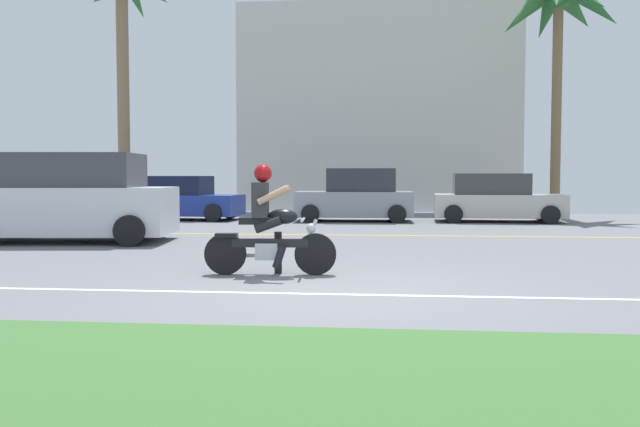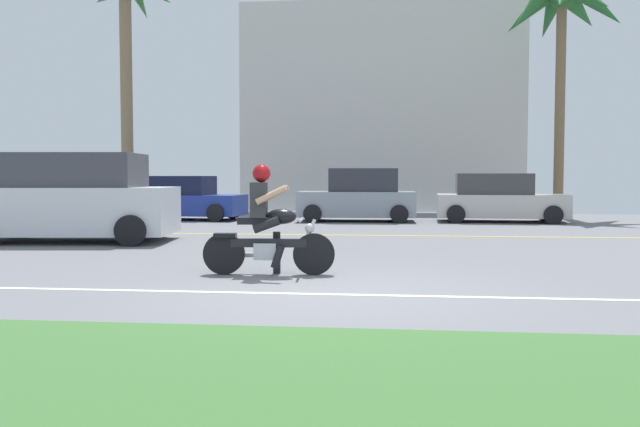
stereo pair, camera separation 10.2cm
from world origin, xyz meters
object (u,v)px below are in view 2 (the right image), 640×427
at_px(suv_nearby, 69,199).
at_px(parked_car_0, 181,199).
at_px(palm_tree_1, 562,10).
at_px(palm_tree_2, 125,12).
at_px(motorcyclist, 268,228).
at_px(parked_car_2, 499,199).
at_px(parked_car_1, 359,197).

xyz_separation_m(suv_nearby, parked_car_0, (0.08, 7.49, -0.26)).
distance_m(palm_tree_1, palm_tree_2, 15.32).
relative_size(motorcyclist, palm_tree_1, 0.22).
xyz_separation_m(parked_car_0, parked_car_2, (10.20, 0.05, 0.03)).
relative_size(parked_car_0, parked_car_2, 1.01).
bearing_deg(palm_tree_2, palm_tree_1, 3.12).
relative_size(parked_car_1, palm_tree_1, 0.44).
bearing_deg(palm_tree_1, parked_car_0, -167.45).
xyz_separation_m(parked_car_1, palm_tree_2, (-8.48, 2.14, 6.50)).
height_order(motorcyclist, parked_car_0, motorcyclist).
distance_m(suv_nearby, parked_car_2, 12.75).
bearing_deg(motorcyclist, suv_nearby, 139.94).
bearing_deg(palm_tree_2, parked_car_2, -8.55).
height_order(suv_nearby, parked_car_0, suv_nearby).
bearing_deg(palm_tree_1, palm_tree_2, -176.88).
xyz_separation_m(suv_nearby, palm_tree_2, (-2.58, 9.48, 6.34)).
relative_size(motorcyclist, parked_car_0, 0.47).
bearing_deg(parked_car_0, palm_tree_1, 12.55).
relative_size(parked_car_0, parked_car_1, 1.09).
relative_size(suv_nearby, palm_tree_1, 0.55).
bearing_deg(parked_car_0, suv_nearby, -90.60).
height_order(palm_tree_1, palm_tree_2, palm_tree_2).
height_order(parked_car_0, parked_car_1, parked_car_1).
height_order(parked_car_1, parked_car_2, parked_car_1).
xyz_separation_m(parked_car_2, palm_tree_1, (2.45, 2.77, 6.42)).
bearing_deg(parked_car_1, parked_car_0, 178.48).
height_order(parked_car_1, palm_tree_1, palm_tree_1).
height_order(parked_car_0, parked_car_2, parked_car_2).
height_order(motorcyclist, suv_nearby, suv_nearby).
bearing_deg(parked_car_1, suv_nearby, -128.83).
bearing_deg(parked_car_1, motorcyclist, -93.34).
bearing_deg(palm_tree_1, parked_car_1, -156.46).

